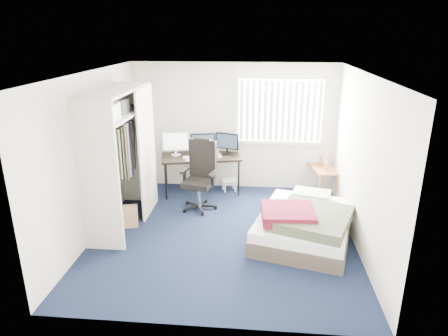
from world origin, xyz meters
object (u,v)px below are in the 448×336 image
office_chair (200,182)px  desk (201,154)px  bed (304,223)px  nightstand (322,170)px

office_chair → desk: bearing=97.0°
bed → office_chair: bearing=149.9°
office_chair → nightstand: bearing=20.0°
nightstand → bed: 1.93m
desk → nightstand: (2.36, 0.07, -0.28)m
desk → office_chair: bearing=-83.0°
desk → bed: bearing=-43.8°
desk → nightstand: bearing=1.7°
nightstand → bed: nightstand is taller
nightstand → desk: bearing=-178.3°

